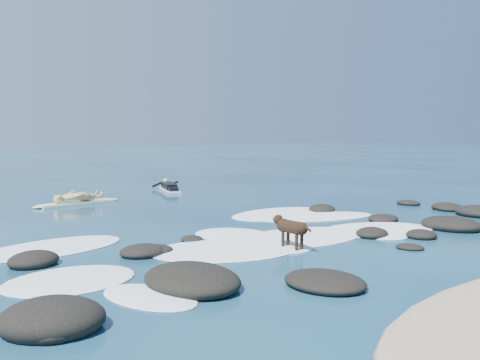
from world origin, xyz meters
TOP-DOWN VIEW (x-y plane):
  - ground at (0.00, 0.00)m, footprint 160.00×160.00m
  - reef_rocks at (-0.78, -2.65)m, footprint 15.19×7.49m
  - breaking_foam at (-0.82, -0.62)m, footprint 11.65×7.81m
  - standing_surfer_rig at (-2.69, 7.51)m, footprint 3.24×1.03m
  - paddling_surfer_rig at (1.96, 9.62)m, footprint 1.46×2.71m
  - dog at (-1.13, -2.30)m, footprint 0.36×1.20m

SIDE VIEW (x-z plane):
  - ground at x=0.00m, z-range 0.00..0.00m
  - breaking_foam at x=-0.82m, z-range -0.05..0.07m
  - reef_rocks at x=-0.78m, z-range -0.18..0.38m
  - paddling_surfer_rig at x=1.96m, z-range -0.07..0.40m
  - dog at x=-1.13m, z-range 0.12..0.88m
  - standing_surfer_rig at x=-2.69m, z-range -0.19..1.65m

